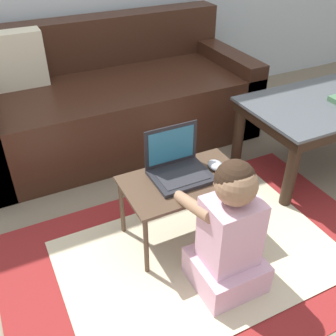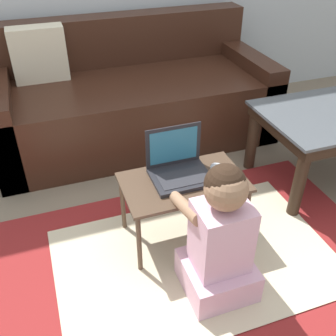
{
  "view_description": "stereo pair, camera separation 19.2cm",
  "coord_description": "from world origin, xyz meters",
  "px_view_note": "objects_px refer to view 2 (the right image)",
  "views": [
    {
      "loc": [
        -0.64,
        -1.35,
        1.52
      ],
      "look_at": [
        0.06,
        0.06,
        0.43
      ],
      "focal_mm": 42.0,
      "sensor_mm": 36.0,
      "label": 1
    },
    {
      "loc": [
        -0.46,
        -1.43,
        1.52
      ],
      "look_at": [
        0.06,
        0.06,
        0.43
      ],
      "focal_mm": 42.0,
      "sensor_mm": 36.0,
      "label": 2
    }
  ],
  "objects_px": {
    "computer_mouse": "(218,169)",
    "couch": "(131,98)",
    "laptop_desk": "(184,188)",
    "person_seated": "(220,239)",
    "laptop": "(179,169)"
  },
  "relations": [
    {
      "from": "couch",
      "to": "laptop",
      "type": "height_order",
      "value": "couch"
    },
    {
      "from": "computer_mouse",
      "to": "person_seated",
      "type": "bearing_deg",
      "value": -113.49
    },
    {
      "from": "laptop_desk",
      "to": "laptop",
      "type": "distance_m",
      "value": 0.09
    },
    {
      "from": "computer_mouse",
      "to": "person_seated",
      "type": "relative_size",
      "value": 0.14
    },
    {
      "from": "computer_mouse",
      "to": "couch",
      "type": "bearing_deg",
      "value": 97.39
    },
    {
      "from": "laptop",
      "to": "person_seated",
      "type": "bearing_deg",
      "value": -85.8
    },
    {
      "from": "couch",
      "to": "person_seated",
      "type": "distance_m",
      "value": 1.53
    },
    {
      "from": "laptop_desk",
      "to": "person_seated",
      "type": "relative_size",
      "value": 0.9
    },
    {
      "from": "couch",
      "to": "computer_mouse",
      "type": "height_order",
      "value": "couch"
    },
    {
      "from": "couch",
      "to": "person_seated",
      "type": "xyz_separation_m",
      "value": [
        -0.02,
        -1.53,
        0.01
      ]
    },
    {
      "from": "laptop",
      "to": "computer_mouse",
      "type": "height_order",
      "value": "laptop"
    },
    {
      "from": "person_seated",
      "to": "computer_mouse",
      "type": "bearing_deg",
      "value": 66.51
    },
    {
      "from": "laptop_desk",
      "to": "computer_mouse",
      "type": "bearing_deg",
      "value": 4.27
    },
    {
      "from": "couch",
      "to": "laptop_desk",
      "type": "relative_size",
      "value": 3.18
    },
    {
      "from": "couch",
      "to": "laptop_desk",
      "type": "distance_m",
      "value": 1.17
    }
  ]
}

